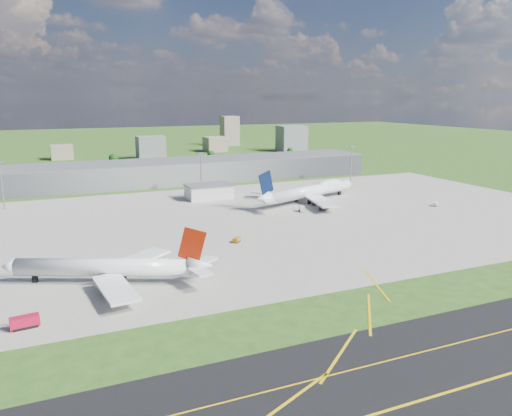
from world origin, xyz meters
name	(u,v)px	position (x,y,z in m)	size (l,w,h in m)	color
ground	(172,186)	(0.00, 150.00, 0.00)	(1400.00, 1400.00, 0.00)	#2A4B17
taxiway	(478,383)	(0.00, -110.00, 0.03)	(1400.00, 60.00, 0.06)	black
apron	(248,221)	(10.00, 40.00, 0.04)	(360.00, 190.00, 0.08)	gray
terminal	(166,172)	(0.00, 165.00, 7.50)	(300.00, 42.00, 15.00)	gray
ops_building	(209,192)	(10.00, 100.00, 4.00)	(26.00, 16.00, 8.00)	silver
mast_west	(1,177)	(-100.00, 115.00, 17.71)	(3.50, 2.00, 25.90)	gray
mast_center	(201,166)	(10.00, 115.00, 17.71)	(3.50, 2.00, 25.90)	gray
mast_east	(351,157)	(120.00, 115.00, 17.71)	(3.50, 2.00, 25.90)	gray
airliner_red_twin	(110,268)	(-62.74, -19.04, 5.00)	(64.63, 48.71, 18.78)	white
airliner_blue_quad	(310,191)	(60.99, 68.52, 5.94)	(79.29, 60.67, 21.36)	white
fire_truck	(25,322)	(-87.79, -43.70, 1.61)	(7.47, 3.52, 3.23)	#B20C2C
tug_yellow	(237,240)	(-8.57, 7.40, 0.98)	(4.24, 4.33, 1.89)	#BF710B
van_white_near	(302,209)	(43.76, 46.99, 1.39)	(4.02, 5.95, 2.76)	silver
van_white_far	(435,204)	(117.79, 29.09, 1.10)	(4.38, 4.03, 2.16)	white
bldg_cw	(62,152)	(-60.00, 340.00, 7.00)	(20.00, 18.00, 14.00)	gray
bldg_c	(151,147)	(20.00, 310.00, 11.00)	(26.00, 20.00, 22.00)	slate
bldg_ce	(215,144)	(100.00, 350.00, 8.00)	(22.00, 24.00, 16.00)	gray
bldg_e	(292,138)	(180.00, 320.00, 14.00)	(30.00, 22.00, 28.00)	slate
bldg_tall_e	(230,131)	(140.00, 410.00, 18.00)	(20.00, 18.00, 36.00)	gray
tree_w	(0,167)	(-110.00, 265.00, 4.86)	(6.75, 6.75, 8.25)	#382314
tree_c	(113,158)	(-20.00, 280.00, 5.84)	(8.10, 8.10, 9.90)	#382314
tree_e	(211,154)	(70.00, 275.00, 5.51)	(7.65, 7.65, 9.35)	#382314
tree_far_e	(290,151)	(160.00, 285.00, 4.53)	(6.30, 6.30, 7.70)	#382314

